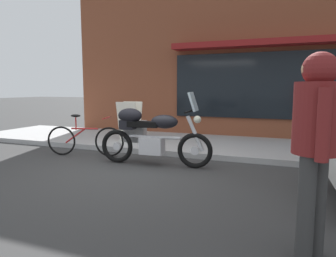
{
  "coord_description": "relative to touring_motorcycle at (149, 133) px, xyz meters",
  "views": [
    {
      "loc": [
        2.63,
        -4.84,
        1.47
      ],
      "look_at": [
        0.44,
        0.73,
        0.7
      ],
      "focal_mm": 33.3,
      "sensor_mm": 36.0,
      "label": 1
    }
  ],
  "objects": [
    {
      "name": "ground_plane",
      "position": [
        -0.11,
        -0.55,
        -0.61
      ],
      "size": [
        80.0,
        80.0,
        0.0
      ],
      "primitive_type": "plane",
      "color": "#363636"
    },
    {
      "name": "touring_motorcycle",
      "position": [
        0.0,
        0.0,
        0.0
      ],
      "size": [
        2.24,
        0.62,
        1.41
      ],
      "color": "black",
      "rests_on": "ground_plane"
    },
    {
      "name": "parked_bicycle",
      "position": [
        -1.63,
        0.19,
        -0.25
      ],
      "size": [
        1.7,
        0.59,
        0.91
      ],
      "color": "black",
      "rests_on": "ground_plane"
    },
    {
      "name": "pedestrian_walking",
      "position": [
        2.72,
        -2.59,
        0.51
      ],
      "size": [
        0.42,
        0.56,
        1.76
      ],
      "color": "#343434",
      "rests_on": "ground_plane"
    },
    {
      "name": "sandwich_board_sign",
      "position": [
        -1.34,
        1.7,
        0.02
      ],
      "size": [
        0.55,
        0.43,
        1.01
      ],
      "color": "silver",
      "rests_on": "sidewalk_curb"
    }
  ]
}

